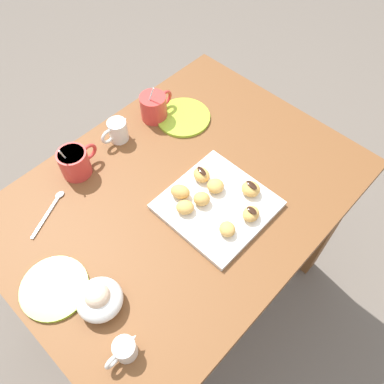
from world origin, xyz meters
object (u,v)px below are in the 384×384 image
at_px(beignet_3, 202,199).
at_px(beignet_4, 251,214).
at_px(cream_pitcher_white, 117,130).
at_px(beignet_2, 180,192).
at_px(chocolate_sauce_pitcher, 124,349).
at_px(coffee_mug_red_right, 154,106).
at_px(beignet_5, 227,229).
at_px(beignet_1, 185,207).
at_px(beignet_7, 251,189).
at_px(dining_table, 181,217).
at_px(beignet_6, 216,186).
at_px(beignet_0, 201,175).
at_px(saucer_lime_left, 54,288).
at_px(coffee_mug_red_left, 75,162).
at_px(ice_cream_bowl, 99,299).
at_px(saucer_lime_right, 183,117).
at_px(pastry_plate_square, 217,205).

distance_m(beignet_3, beignet_4, 0.14).
xyz_separation_m(cream_pitcher_white, beignet_2, (-0.03, -0.30, -0.00)).
height_order(chocolate_sauce_pitcher, beignet_2, chocolate_sauce_pitcher).
relative_size(chocolate_sauce_pitcher, beignet_4, 1.82).
relative_size(chocolate_sauce_pitcher, beignet_3, 1.98).
relative_size(coffee_mug_red_right, beignet_5, 2.92).
height_order(beignet_3, beignet_4, beignet_3).
relative_size(cream_pitcher_white, chocolate_sauce_pitcher, 1.14).
height_order(beignet_1, beignet_3, beignet_3).
bearing_deg(beignet_7, chocolate_sauce_pitcher, -172.72).
height_order(beignet_4, beignet_5, beignet_4).
relative_size(dining_table, chocolate_sauce_pitcher, 11.36).
height_order(cream_pitcher_white, beignet_6, cream_pitcher_white).
relative_size(beignet_0, beignet_6, 1.11).
relative_size(beignet_3, beignet_7, 0.87).
bearing_deg(beignet_6, saucer_lime_left, 168.96).
xyz_separation_m(chocolate_sauce_pitcher, beignet_2, (0.38, 0.20, 0.00)).
distance_m(coffee_mug_red_left, beignet_6, 0.42).
distance_m(coffee_mug_red_left, beignet_4, 0.53).
distance_m(chocolate_sauce_pitcher, beignet_3, 0.43).
xyz_separation_m(chocolate_sauce_pitcher, beignet_7, (0.53, 0.07, 0.00)).
height_order(ice_cream_bowl, beignet_7, ice_cream_bowl).
relative_size(saucer_lime_right, beignet_3, 3.84).
distance_m(cream_pitcher_white, beignet_5, 0.48).
bearing_deg(coffee_mug_red_right, beignet_6, -104.75).
height_order(cream_pitcher_white, ice_cream_bowl, ice_cream_bowl).
distance_m(beignet_4, beignet_7, 0.08).
distance_m(saucer_lime_left, saucer_lime_right, 0.67).
xyz_separation_m(dining_table, beignet_2, (-0.01, -0.02, 0.18)).
bearing_deg(saucer_lime_left, beignet_3, -12.77).
bearing_deg(ice_cream_bowl, beignet_7, -6.94).
bearing_deg(coffee_mug_red_left, beignet_7, -56.23).
bearing_deg(coffee_mug_red_right, cream_pitcher_white, 175.38).
xyz_separation_m(chocolate_sauce_pitcher, beignet_1, (0.36, 0.16, 0.00)).
relative_size(coffee_mug_red_left, chocolate_sauce_pitcher, 1.44).
distance_m(coffee_mug_red_left, coffee_mug_red_right, 0.32).
height_order(cream_pitcher_white, chocolate_sauce_pitcher, cream_pitcher_white).
xyz_separation_m(coffee_mug_red_right, beignet_7, (-0.03, -0.43, -0.01)).
relative_size(chocolate_sauce_pitcher, saucer_lime_left, 0.54).
distance_m(coffee_mug_red_left, beignet_7, 0.52).
relative_size(ice_cream_bowl, beignet_5, 2.44).
distance_m(beignet_4, beignet_5, 0.08).
relative_size(coffee_mug_red_right, beignet_2, 2.42).
height_order(dining_table, beignet_3, beignet_3).
distance_m(coffee_mug_red_right, beignet_3, 0.38).
xyz_separation_m(saucer_lime_left, beignet_6, (0.49, -0.10, 0.03)).
distance_m(beignet_0, beignet_7, 0.15).
relative_size(dining_table, pastry_plate_square, 3.76).
bearing_deg(beignet_7, cream_pitcher_white, 104.74).
bearing_deg(coffee_mug_red_left, beignet_2, -64.09).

